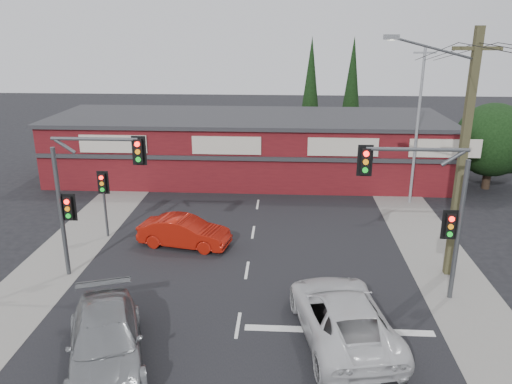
# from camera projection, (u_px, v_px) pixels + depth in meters

# --- Properties ---
(ground) EXTENTS (120.00, 120.00, 0.00)m
(ground) POSITION_uv_depth(u_px,v_px,m) (241.00, 305.00, 18.79)
(ground) COLOR black
(ground) RESTS_ON ground
(road_strip) EXTENTS (14.00, 70.00, 0.01)m
(road_strip) POSITION_uv_depth(u_px,v_px,m) (251.00, 248.00, 23.52)
(road_strip) COLOR black
(road_strip) RESTS_ON ground
(verge_left) EXTENTS (3.00, 70.00, 0.02)m
(verge_left) POSITION_uv_depth(u_px,v_px,m) (75.00, 244.00, 23.99)
(verge_left) COLOR gray
(verge_left) RESTS_ON ground
(verge_right) EXTENTS (3.00, 70.00, 0.02)m
(verge_right) POSITION_uv_depth(u_px,v_px,m) (434.00, 253.00, 23.05)
(verge_right) COLOR gray
(verge_right) RESTS_ON ground
(stop_line) EXTENTS (6.50, 0.35, 0.01)m
(stop_line) POSITION_uv_depth(u_px,v_px,m) (339.00, 330.00, 17.17)
(stop_line) COLOR silver
(stop_line) RESTS_ON ground
(white_suv) EXTENTS (3.76, 6.36, 1.66)m
(white_suv) POSITION_uv_depth(u_px,v_px,m) (342.00, 316.00, 16.56)
(white_suv) COLOR silver
(white_suv) RESTS_ON ground
(silver_suv) EXTENTS (3.91, 5.89, 1.59)m
(silver_suv) POSITION_uv_depth(u_px,v_px,m) (106.00, 341.00, 15.30)
(silver_suv) COLOR gray
(silver_suv) RESTS_ON ground
(red_sedan) EXTENTS (4.54, 2.34, 1.42)m
(red_sedan) POSITION_uv_depth(u_px,v_px,m) (184.00, 232.00, 23.60)
(red_sedan) COLOR #A3160A
(red_sedan) RESTS_ON ground
(lane_dashes) EXTENTS (0.12, 39.00, 0.01)m
(lane_dashes) POSITION_uv_depth(u_px,v_px,m) (243.00, 295.00, 19.45)
(lane_dashes) COLOR silver
(lane_dashes) RESTS_ON ground
(shop_building) EXTENTS (27.30, 8.40, 4.22)m
(shop_building) POSITION_uv_depth(u_px,v_px,m) (248.00, 146.00, 34.25)
(shop_building) COLOR #531015
(shop_building) RESTS_ON ground
(tree_cluster) EXTENTS (5.90, 5.10, 5.50)m
(tree_cluster) POSITION_uv_depth(u_px,v_px,m) (492.00, 143.00, 31.67)
(tree_cluster) COLOR #2D2116
(tree_cluster) RESTS_ON ground
(conifer_near) EXTENTS (1.80, 1.80, 9.25)m
(conifer_near) POSITION_uv_depth(u_px,v_px,m) (311.00, 85.00, 39.58)
(conifer_near) COLOR #2D2116
(conifer_near) RESTS_ON ground
(conifer_far) EXTENTS (1.80, 1.80, 9.25)m
(conifer_far) POSITION_uv_depth(u_px,v_px,m) (352.00, 83.00, 41.28)
(conifer_far) COLOR #2D2116
(conifer_far) RESTS_ON ground
(traffic_mast_left) EXTENTS (3.77, 0.27, 5.97)m
(traffic_mast_left) POSITION_uv_depth(u_px,v_px,m) (84.00, 186.00, 19.80)
(traffic_mast_left) COLOR #47494C
(traffic_mast_left) RESTS_ON ground
(traffic_mast_right) EXTENTS (3.96, 0.27, 5.97)m
(traffic_mast_right) POSITION_uv_depth(u_px,v_px,m) (431.00, 201.00, 18.11)
(traffic_mast_right) COLOR #47494C
(traffic_mast_right) RESTS_ON ground
(pedestal_signal) EXTENTS (0.55, 0.27, 3.38)m
(pedestal_signal) POSITION_uv_depth(u_px,v_px,m) (104.00, 191.00, 24.11)
(pedestal_signal) COLOR #47494C
(pedestal_signal) RESTS_ON ground
(utility_pole) EXTENTS (4.38, 0.59, 10.00)m
(utility_pole) POSITION_uv_depth(u_px,v_px,m) (460.00, 150.00, 19.44)
(utility_pole) COLOR #4B472A
(utility_pole) RESTS_ON ground
(steel_pole) EXTENTS (1.20, 0.16, 9.00)m
(steel_pole) POSITION_uv_depth(u_px,v_px,m) (418.00, 124.00, 28.16)
(steel_pole) COLOR gray
(steel_pole) RESTS_ON ground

